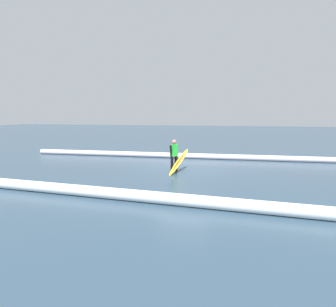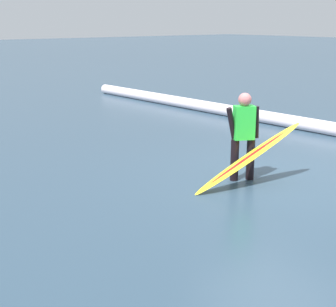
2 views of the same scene
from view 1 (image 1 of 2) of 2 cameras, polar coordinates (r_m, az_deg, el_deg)
ground_plane at (r=14.50m, az=3.10°, el=-3.01°), size 128.96×128.96×0.00m
surfer at (r=13.83m, az=1.19°, el=0.00°), size 0.34×0.55×1.49m
surfboard at (r=13.67m, az=2.17°, el=-1.59°), size 0.66×2.07×0.99m
wave_crest_foreground at (r=18.03m, az=3.56°, el=-0.44°), size 20.24×1.27×0.33m
wave_crest_midground at (r=8.45m, az=7.06°, el=-9.38°), size 18.73×1.35×0.36m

